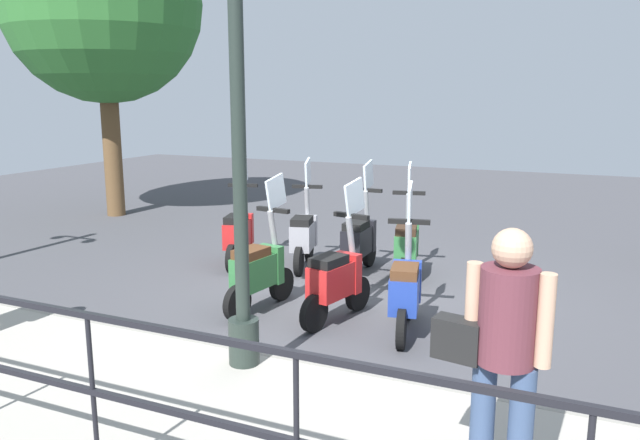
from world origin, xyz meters
name	(u,v)px	position (x,y,z in m)	size (l,w,h in m)	color
ground_plane	(351,299)	(0.00, 0.00, 0.00)	(28.00, 28.00, 0.00)	#424247
promenade_walkway	(200,412)	(-3.15, 0.00, 0.07)	(2.20, 20.00, 0.15)	#A39E93
fence_railing	(91,364)	(-4.20, 0.00, 0.90)	(0.04, 16.03, 1.07)	black
lamp_post_near	(239,147)	(-2.40, 0.06, 2.02)	(0.26, 0.90, 4.23)	#232D28
pedestrian_with_bag	(502,344)	(-3.36, -2.20, 1.08)	(0.37, 0.66, 1.59)	#384C70
tree_large	(103,5)	(3.02, 6.34, 4.12)	(3.80, 3.80, 6.04)	brown
scooter_near_0	(405,289)	(-0.80, -0.91, 0.48)	(1.22, 0.49, 1.54)	black
scooter_near_1	(337,278)	(-0.75, -0.12, 0.48)	(1.22, 0.50, 1.54)	black
scooter_near_2	(259,269)	(-0.79, 0.81, 0.48)	(1.23, 0.45, 1.54)	black
scooter_far_0	(406,244)	(1.07, -0.37, 0.48)	(1.22, 0.50, 1.54)	black
scooter_far_1	(359,240)	(1.07, 0.29, 0.48)	(1.23, 0.44, 1.54)	black
scooter_far_2	(304,235)	(1.04, 1.12, 0.48)	(1.21, 0.52, 1.54)	black
scooter_far_3	(239,232)	(0.78, 2.04, 0.48)	(1.20, 0.53, 1.54)	black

